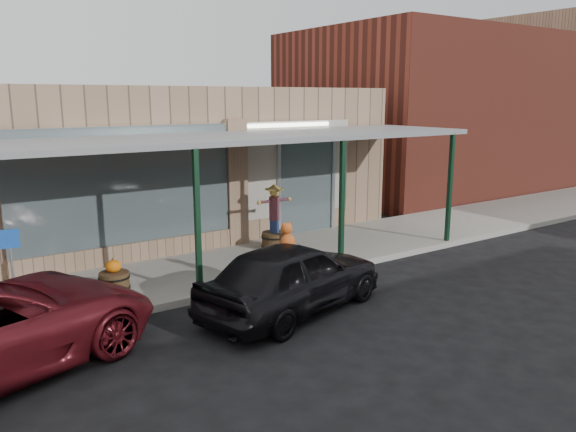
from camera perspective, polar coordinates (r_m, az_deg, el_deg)
ground at (r=10.57m, az=5.27°, el=-9.92°), size 120.00×120.00×0.00m
sidewalk at (r=13.35m, az=-4.65°, el=-4.86°), size 40.00×3.20×0.15m
storefront at (r=17.00m, az=-12.48°, el=5.47°), size 12.00×6.25×4.20m
awning at (r=12.78m, az=-4.78°, el=7.79°), size 12.00×3.00×3.04m
block_buildings_near at (r=18.67m, az=-8.12°, el=11.34°), size 61.00×8.00×8.00m
barrel_scarecrow at (r=14.18m, az=-1.39°, el=-1.14°), size 0.97×0.85×1.68m
barrel_pumpkin at (r=11.72m, az=-17.24°, el=-6.16°), size 0.60×0.60×0.69m
handicap_sign at (r=10.76m, az=-26.27°, el=-4.17°), size 0.33×0.08×1.59m
parked_sedan at (r=10.44m, az=0.48°, el=-6.17°), size 4.28×2.59×1.54m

